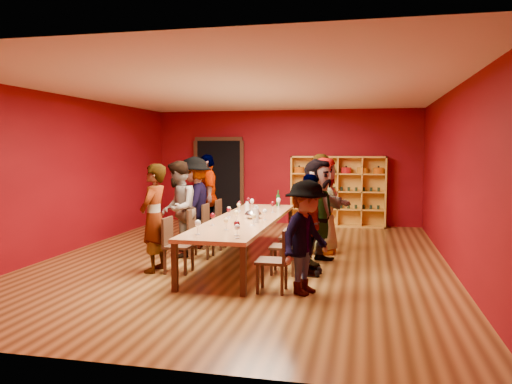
# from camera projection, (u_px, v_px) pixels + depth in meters

# --- Properties ---
(room_shell) EXTENTS (7.10, 9.10, 3.04)m
(room_shell) POSITION_uv_depth(u_px,v_px,m) (245.00, 176.00, 8.83)
(room_shell) COLOR brown
(room_shell) RESTS_ON ground
(tasting_table) EXTENTS (1.10, 4.50, 0.75)m
(tasting_table) POSITION_uv_depth(u_px,v_px,m) (246.00, 221.00, 8.90)
(tasting_table) COLOR #B3784A
(tasting_table) RESTS_ON ground
(doorway) EXTENTS (1.40, 0.17, 2.30)m
(doorway) POSITION_uv_depth(u_px,v_px,m) (219.00, 181.00, 13.57)
(doorway) COLOR black
(doorway) RESTS_ON ground
(shelving_unit) EXTENTS (2.40, 0.40, 1.80)m
(shelving_unit) POSITION_uv_depth(u_px,v_px,m) (338.00, 188.00, 12.78)
(shelving_unit) COLOR gold
(shelving_unit) RESTS_ON ground
(chair_person_left_1) EXTENTS (0.42, 0.42, 0.89)m
(chair_person_left_1) POSITION_uv_depth(u_px,v_px,m) (174.00, 242.00, 8.01)
(chair_person_left_1) COLOR black
(chair_person_left_1) RESTS_ON ground
(person_left_1) EXTENTS (0.47, 0.64, 1.75)m
(person_left_1) POSITION_uv_depth(u_px,v_px,m) (154.00, 218.00, 8.05)
(person_left_1) COLOR #5E80C1
(person_left_1) RESTS_ON ground
(chair_person_left_2) EXTENTS (0.42, 0.42, 0.89)m
(chair_person_left_2) POSITION_uv_depth(u_px,v_px,m) (197.00, 231.00, 9.11)
(chair_person_left_2) COLOR black
(chair_person_left_2) RESTS_ON ground
(person_left_2) EXTENTS (0.65, 0.94, 1.77)m
(person_left_2) POSITION_uv_depth(u_px,v_px,m) (178.00, 209.00, 9.16)
(person_left_2) COLOR #C68590
(person_left_2) RESTS_ON ground
(chair_person_left_3) EXTENTS (0.42, 0.42, 0.89)m
(chair_person_left_3) POSITION_uv_depth(u_px,v_px,m) (211.00, 224.00, 9.92)
(chair_person_left_3) COLOR black
(chair_person_left_3) RESTS_ON ground
(person_left_3) EXTENTS (0.59, 1.22, 1.83)m
(person_left_3) POSITION_uv_depth(u_px,v_px,m) (195.00, 203.00, 9.96)
(person_left_3) COLOR #121434
(person_left_3) RESTS_ON ground
(chair_person_left_4) EXTENTS (0.42, 0.42, 0.89)m
(chair_person_left_4) POSITION_uv_depth(u_px,v_px,m) (223.00, 218.00, 10.80)
(chair_person_left_4) COLOR black
(chair_person_left_4) RESTS_ON ground
(person_left_4) EXTENTS (0.86, 1.20, 1.87)m
(person_left_4) POSITION_uv_depth(u_px,v_px,m) (207.00, 197.00, 10.84)
(person_left_4) COLOR #141737
(person_left_4) RESTS_ON ground
(chair_person_right_0) EXTENTS (0.42, 0.42, 0.89)m
(chair_person_right_0) POSITION_uv_depth(u_px,v_px,m) (278.00, 257.00, 6.91)
(chair_person_right_0) COLOR black
(chair_person_right_0) RESTS_ON ground
(person_right_0) EXTENTS (0.80, 1.09, 1.57)m
(person_right_0) POSITION_uv_depth(u_px,v_px,m) (306.00, 237.00, 6.80)
(person_right_0) COLOR #504F55
(person_right_0) RESTS_ON ground
(chair_person_right_1) EXTENTS (0.42, 0.42, 0.89)m
(chair_person_right_1) POSITION_uv_depth(u_px,v_px,m) (289.00, 243.00, 7.91)
(chair_person_right_1) COLOR black
(chair_person_right_1) RESTS_ON ground
(person_right_1) EXTENTS (0.48, 0.96, 1.60)m
(person_right_1) POSITION_uv_depth(u_px,v_px,m) (309.00, 225.00, 7.82)
(person_right_1) COLOR #5771B3
(person_right_1) RESTS_ON ground
(chair_person_right_2) EXTENTS (0.42, 0.42, 0.89)m
(chair_person_right_2) POSITION_uv_depth(u_px,v_px,m) (296.00, 234.00, 8.78)
(chair_person_right_2) COLOR black
(chair_person_right_2) RESTS_ON ground
(person_right_2) EXTENTS (1.09, 1.75, 1.82)m
(person_right_2) POSITION_uv_depth(u_px,v_px,m) (318.00, 211.00, 8.66)
(person_right_2) COLOR #131A34
(person_right_2) RESTS_ON ground
(chair_person_right_3) EXTENTS (0.42, 0.42, 0.89)m
(chair_person_right_3) POSITION_uv_depth(u_px,v_px,m) (302.00, 226.00, 9.60)
(chair_person_right_3) COLOR black
(chair_person_right_3) RESTS_ON ground
(person_right_3) EXTENTS (0.56, 0.93, 1.82)m
(person_right_3) POSITION_uv_depth(u_px,v_px,m) (323.00, 206.00, 9.48)
(person_right_3) COLOR #16183C
(person_right_3) RESTS_ON ground
(chair_person_right_4) EXTENTS (0.42, 0.42, 0.89)m
(chair_person_right_4) POSITION_uv_depth(u_px,v_px,m) (307.00, 221.00, 10.33)
(chair_person_right_4) COLOR black
(chair_person_right_4) RESTS_ON ground
(person_right_4) EXTENTS (0.67, 0.80, 1.88)m
(person_right_4) POSITION_uv_depth(u_px,v_px,m) (323.00, 200.00, 10.22)
(person_right_4) COLOR #5073A5
(person_right_4) RESTS_ON ground
(wine_glass_0) EXTENTS (0.09, 0.09, 0.22)m
(wine_glass_0) POSITION_uv_depth(u_px,v_px,m) (252.00, 202.00, 10.23)
(wine_glass_0) COLOR silver
(wine_glass_0) RESTS_ON tasting_table
(wine_glass_1) EXTENTS (0.07, 0.07, 0.18)m
(wine_glass_1) POSITION_uv_depth(u_px,v_px,m) (239.00, 205.00, 9.77)
(wine_glass_1) COLOR silver
(wine_glass_1) RESTS_ON tasting_table
(wine_glass_2) EXTENTS (0.08, 0.08, 0.20)m
(wine_glass_2) POSITION_uv_depth(u_px,v_px,m) (256.00, 208.00, 9.22)
(wine_glass_2) COLOR silver
(wine_glass_2) RESTS_ON tasting_table
(wine_glass_3) EXTENTS (0.08, 0.08, 0.21)m
(wine_glass_3) POSITION_uv_depth(u_px,v_px,m) (236.00, 213.00, 8.42)
(wine_glass_3) COLOR silver
(wine_glass_3) RESTS_ON tasting_table
(wine_glass_4) EXTENTS (0.08, 0.08, 0.19)m
(wine_glass_4) POSITION_uv_depth(u_px,v_px,m) (229.00, 210.00, 8.92)
(wine_glass_4) COLOR silver
(wine_glass_4) RESTS_ON tasting_table
(wine_glass_5) EXTENTS (0.08, 0.08, 0.20)m
(wine_glass_5) POSITION_uv_depth(u_px,v_px,m) (248.00, 200.00, 10.66)
(wine_glass_5) COLOR silver
(wine_glass_5) RESTS_ON tasting_table
(wine_glass_6) EXTENTS (0.08, 0.08, 0.19)m
(wine_glass_6) POSITION_uv_depth(u_px,v_px,m) (226.00, 221.00, 7.61)
(wine_glass_6) COLOR silver
(wine_glass_6) RESTS_ON tasting_table
(wine_glass_7) EXTENTS (0.08, 0.08, 0.20)m
(wine_glass_7) POSITION_uv_depth(u_px,v_px,m) (265.00, 212.00, 8.69)
(wine_glass_7) COLOR silver
(wine_glass_7) RESTS_ON tasting_table
(wine_glass_8) EXTENTS (0.08, 0.08, 0.20)m
(wine_glass_8) POSITION_uv_depth(u_px,v_px,m) (213.00, 216.00, 8.07)
(wine_glass_8) COLOR silver
(wine_glass_8) RESTS_ON tasting_table
(wine_glass_9) EXTENTS (0.08, 0.08, 0.19)m
(wine_glass_9) POSITION_uv_depth(u_px,v_px,m) (279.00, 200.00, 10.64)
(wine_glass_9) COLOR silver
(wine_glass_9) RESTS_ON tasting_table
(wine_glass_10) EXTENTS (0.09, 0.09, 0.22)m
(wine_glass_10) POSITION_uv_depth(u_px,v_px,m) (237.00, 225.00, 7.11)
(wine_glass_10) COLOR silver
(wine_glass_10) RESTS_ON tasting_table
(wine_glass_11) EXTENTS (0.08, 0.08, 0.19)m
(wine_glass_11) POSITION_uv_depth(u_px,v_px,m) (229.00, 209.00, 9.07)
(wine_glass_11) COLOR silver
(wine_glass_11) RESTS_ON tasting_table
(wine_glass_12) EXTENTS (0.08, 0.08, 0.20)m
(wine_glass_12) POSITION_uv_depth(u_px,v_px,m) (237.00, 228.00, 6.91)
(wine_glass_12) COLOR silver
(wine_glass_12) RESTS_ON tasting_table
(wine_glass_13) EXTENTS (0.09, 0.09, 0.22)m
(wine_glass_13) POSITION_uv_depth(u_px,v_px,m) (278.00, 201.00, 10.38)
(wine_glass_13) COLOR silver
(wine_glass_13) RESTS_ON tasting_table
(wine_glass_14) EXTENTS (0.09, 0.09, 0.22)m
(wine_glass_14) POSITION_uv_depth(u_px,v_px,m) (273.00, 204.00, 9.70)
(wine_glass_14) COLOR silver
(wine_glass_14) RESTS_ON tasting_table
(wine_glass_15) EXTENTS (0.08, 0.08, 0.20)m
(wine_glass_15) POSITION_uv_depth(u_px,v_px,m) (239.00, 204.00, 9.96)
(wine_glass_15) COLOR silver
(wine_glass_15) RESTS_ON tasting_table
(wine_glass_16) EXTENTS (0.08, 0.08, 0.20)m
(wine_glass_16) POSITION_uv_depth(u_px,v_px,m) (254.00, 217.00, 8.03)
(wine_glass_16) COLOR silver
(wine_glass_16) RESTS_ON tasting_table
(wine_glass_17) EXTENTS (0.09, 0.09, 0.22)m
(wine_glass_17) POSITION_uv_depth(u_px,v_px,m) (198.00, 224.00, 7.19)
(wine_glass_17) COLOR silver
(wine_glass_17) RESTS_ON tasting_table
(spittoon_bowl) EXTENTS (0.30, 0.30, 0.17)m
(spittoon_bowl) POSITION_uv_depth(u_px,v_px,m) (253.00, 214.00, 8.88)
(spittoon_bowl) COLOR silver
(spittoon_bowl) RESTS_ON tasting_table
(carafe_a) EXTENTS (0.12, 0.12, 0.24)m
(carafe_a) POSITION_uv_depth(u_px,v_px,m) (247.00, 209.00, 9.40)
(carafe_a) COLOR silver
(carafe_a) RESTS_ON tasting_table
(carafe_b) EXTENTS (0.13, 0.13, 0.29)m
(carafe_b) POSITION_uv_depth(u_px,v_px,m) (256.00, 215.00, 8.36)
(carafe_b) COLOR silver
(carafe_b) RESTS_ON tasting_table
(wine_bottle) EXTENTS (0.10, 0.10, 0.35)m
(wine_bottle) POSITION_uv_depth(u_px,v_px,m) (278.00, 200.00, 10.78)
(wine_bottle) COLOR #153A18
(wine_bottle) RESTS_ON tasting_table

